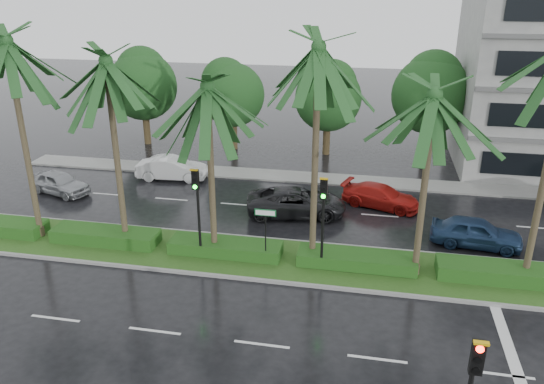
% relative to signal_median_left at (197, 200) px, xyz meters
% --- Properties ---
extents(ground, '(120.00, 120.00, 0.00)m').
position_rel_signal_median_left_xyz_m(ground, '(4.00, -0.30, -3.00)').
color(ground, black).
rests_on(ground, ground).
extents(far_sidewalk, '(40.00, 2.00, 0.12)m').
position_rel_signal_median_left_xyz_m(far_sidewalk, '(4.00, 11.70, -2.94)').
color(far_sidewalk, slate).
rests_on(far_sidewalk, ground).
extents(median, '(36.00, 4.00, 0.15)m').
position_rel_signal_median_left_xyz_m(median, '(4.00, 0.70, -2.92)').
color(median, gray).
rests_on(median, ground).
extents(hedge, '(35.20, 1.40, 0.60)m').
position_rel_signal_median_left_xyz_m(hedge, '(4.00, 0.70, -2.55)').
color(hedge, '#123F15').
rests_on(hedge, median).
extents(lane_markings, '(34.00, 13.06, 0.01)m').
position_rel_signal_median_left_xyz_m(lane_markings, '(7.04, -0.73, -2.99)').
color(lane_markings, silver).
rests_on(lane_markings, ground).
extents(palm_row, '(26.30, 4.20, 10.55)m').
position_rel_signal_median_left_xyz_m(palm_row, '(2.75, 0.72, 5.24)').
color(palm_row, '#3E3323').
rests_on(palm_row, median).
extents(signal_median_left, '(0.34, 0.42, 4.36)m').
position_rel_signal_median_left_xyz_m(signal_median_left, '(0.00, 0.00, 0.00)').
color(signal_median_left, black).
rests_on(signal_median_left, median).
extents(signal_median_right, '(0.34, 0.42, 4.36)m').
position_rel_signal_median_left_xyz_m(signal_median_right, '(5.50, 0.00, 0.00)').
color(signal_median_right, black).
rests_on(signal_median_right, median).
extents(street_sign, '(0.95, 0.09, 2.60)m').
position_rel_signal_median_left_xyz_m(street_sign, '(3.00, 0.18, -0.87)').
color(street_sign, black).
rests_on(street_sign, median).
extents(bg_trees, '(33.35, 5.56, 8.03)m').
position_rel_signal_median_left_xyz_m(bg_trees, '(5.22, 17.29, 1.79)').
color(bg_trees, '#3A2D1A').
rests_on(bg_trees, ground).
extents(car_silver, '(2.74, 4.28, 1.36)m').
position_rel_signal_median_left_xyz_m(car_silver, '(-10.89, 6.32, -2.32)').
color(car_silver, '#96989D').
rests_on(car_silver, ground).
extents(car_white, '(1.97, 4.57, 1.46)m').
position_rel_signal_median_left_xyz_m(car_white, '(-5.17, 9.95, -2.27)').
color(car_white, silver).
rests_on(car_white, ground).
extents(car_darkgrey, '(3.30, 5.68, 1.49)m').
position_rel_signal_median_left_xyz_m(car_darkgrey, '(3.50, 5.97, -2.26)').
color(car_darkgrey, black).
rests_on(car_darkgrey, ground).
extents(car_red, '(3.00, 4.69, 1.26)m').
position_rel_signal_median_left_xyz_m(car_red, '(8.00, 7.98, -2.37)').
color(car_red, '#A31611').
rests_on(car_red, ground).
extents(car_blue, '(2.16, 4.38, 1.43)m').
position_rel_signal_median_left_xyz_m(car_blue, '(12.50, 3.99, -2.28)').
color(car_blue, navy).
rests_on(car_blue, ground).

